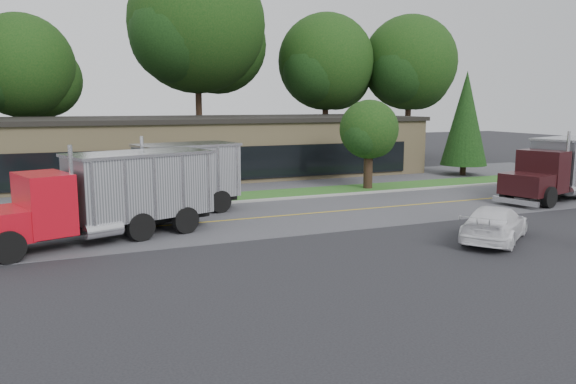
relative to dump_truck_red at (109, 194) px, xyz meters
name	(u,v)px	position (x,y,z in m)	size (l,w,h in m)	color
ground	(340,272)	(6.26, -7.49, -1.81)	(140.00, 140.00, 0.00)	#2B2B30
road	(248,219)	(6.26, 1.51, -1.81)	(60.00, 8.00, 0.02)	slate
center_line	(248,219)	(6.26, 1.51, -1.81)	(60.00, 0.12, 0.01)	gold
curb	(223,204)	(6.26, 5.71, -1.81)	(60.00, 0.30, 0.12)	#9E9E99
grass_verge	(214,199)	(6.26, 7.51, -1.81)	(60.00, 3.40, 0.03)	#316522
far_parking	(193,187)	(6.26, 12.51, -1.81)	(60.00, 7.00, 0.02)	slate
strip_mall	(200,148)	(8.26, 18.51, 0.19)	(32.00, 12.00, 4.00)	tan
tree_far_b	(24,71)	(-3.61, 26.62, 5.99)	(8.57, 8.07, 12.23)	#382619
tree_far_c	(199,31)	(10.45, 26.67, 9.69)	(12.63, 11.89, 18.02)	#382619
tree_far_d	(327,67)	(22.40, 25.63, 6.90)	(9.57, 9.01, 13.65)	#382619
tree_far_e	(410,67)	(30.40, 23.63, 6.91)	(9.58, 9.02, 13.67)	#382619
evergreen_right	(465,118)	(26.26, 10.51, 2.40)	(3.37, 3.37, 7.66)	#382619
tree_verge	(369,132)	(16.31, 7.56, 1.71)	(3.89, 3.66, 5.54)	#382619
dump_truck_red	(109,194)	(0.00, 0.00, 0.00)	(9.76, 5.25, 3.36)	black
dump_truck_blue	(166,177)	(2.97, 4.06, -0.01)	(8.36, 4.18, 3.36)	black
dump_truck_maroon	(561,167)	(24.29, 0.09, -0.01)	(8.36, 4.51, 3.36)	black
rally_car	(495,224)	(13.76, -6.19, -1.12)	(1.93, 4.74, 1.38)	white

